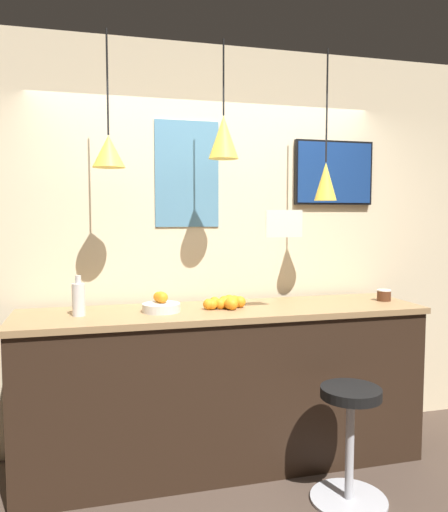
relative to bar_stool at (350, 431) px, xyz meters
The scene contains 13 objects.
back_wall 1.60m from the bar_stool, 119.07° to the left, with size 8.00×0.06×2.90m.
service_counter 0.87m from the bar_stool, 133.43° to the left, with size 2.69×0.66×1.06m.
bar_stool is the anchor object (origin of this frame).
fruit_bowl 1.37m from the bar_stool, 148.11° to the left, with size 0.24×0.24×0.13m.
orange_pile 1.09m from the bar_stool, 132.85° to the left, with size 0.30×0.17×0.09m.
juice_bottle 1.80m from the bar_stool, 157.70° to the left, with size 0.08×0.08×0.25m.
spread_jar 1.10m from the bar_stool, 46.09° to the left, with size 0.10×0.10×0.08m.
pendant_lamp_left 2.21m from the bar_stool, 154.18° to the left, with size 0.20×0.20×0.83m.
pendant_lamp_middle 1.96m from the bar_stool, 132.92° to the left, with size 0.20×0.20×0.76m.
pendant_lamp_right 1.63m from the bar_stool, 78.29° to the left, with size 0.15×0.15×1.02m.
mounted_tv 1.92m from the bar_stool, 69.19° to the left, with size 0.64×0.04×0.49m.
hanging_menu_board 1.29m from the bar_stool, 125.96° to the left, with size 0.24×0.01×0.17m.
wall_poster 2.01m from the bar_stool, 126.39° to the left, with size 0.46×0.01×0.76m.
Camera 1 is at (-0.83, -2.48, 1.68)m, focal length 35.00 mm.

